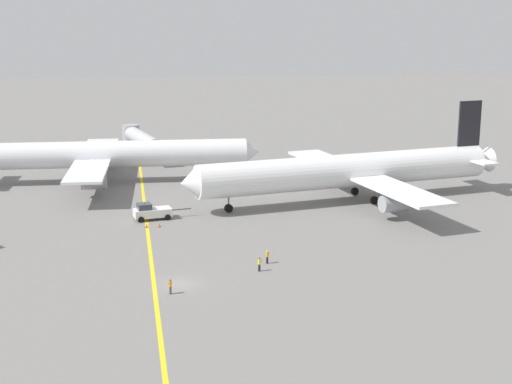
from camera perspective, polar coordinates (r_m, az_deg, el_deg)
ground_plane at (r=86.92m, az=-5.87°, el=-7.00°), size 600.00×600.00×0.00m
taxiway_stripe at (r=96.30m, az=-8.03°, el=-5.02°), size 3.05×119.98×0.01m
airliner_at_gate_left at (r=140.13m, az=-11.47°, el=2.80°), size 56.51×42.88×16.19m
airliner_being_pushed at (r=124.24m, az=7.09°, el=1.60°), size 56.32×46.40×15.79m
pushback_tug at (r=114.00m, az=-7.99°, el=-1.49°), size 8.92×3.77×2.86m
ground_crew_wing_walker_right at (r=90.34m, az=0.26°, el=-5.51°), size 0.50×0.36×1.76m
ground_crew_marshaller_foreground at (r=93.12m, az=0.86°, el=-4.95°), size 0.43×0.40×1.70m
ground_crew_ramp_agent_by_cones at (r=83.74m, az=-6.56°, el=-7.16°), size 0.37×0.45×1.73m
traffic_cone_nose_right at (r=110.02m, az=-7.41°, el=-2.52°), size 0.44×0.44×0.60m
traffic_cone_nose_left at (r=109.99m, az=-8.36°, el=-2.56°), size 0.44×0.44×0.60m
jet_bridge at (r=163.19m, az=-8.85°, el=4.09°), size 8.49×22.19×6.19m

